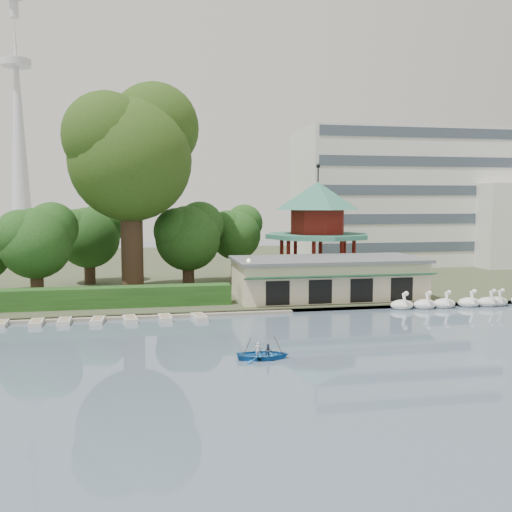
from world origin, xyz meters
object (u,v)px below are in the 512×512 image
object	(u,v)px
dock	(94,318)
boathouse	(328,277)
big_tree	(132,149)
rowboat_with_passengers	(263,351)
pavilion	(318,222)

from	to	relation	value
dock	boathouse	size ratio (longest dim) A/B	1.83
big_tree	rowboat_with_passengers	bearing A→B (deg)	-71.89
dock	big_tree	xyz separation A→B (m)	(3.17, 11.00, 15.01)
dock	rowboat_with_passengers	distance (m)	18.47
pavilion	big_tree	size ratio (longest dim) A/B	0.62
boathouse	pavilion	distance (m)	11.43
rowboat_with_passengers	dock	bearing A→B (deg)	128.49
dock	pavilion	distance (m)	29.14
boathouse	pavilion	world-z (taller)	pavilion
boathouse	big_tree	bearing A→B (deg)	161.70
boathouse	big_tree	distance (m)	23.59
dock	rowboat_with_passengers	bearing A→B (deg)	-51.51
dock	rowboat_with_passengers	xyz separation A→B (m)	(11.49, -14.45, 0.36)
dock	big_tree	distance (m)	18.88
dock	big_tree	world-z (taller)	big_tree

